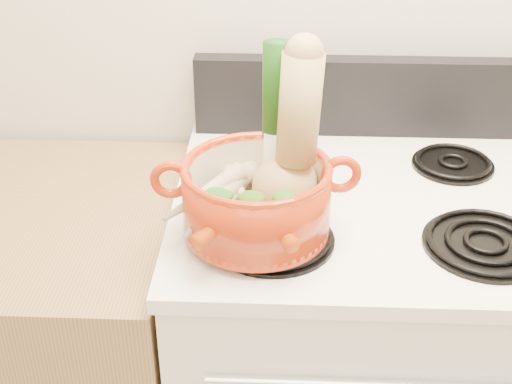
{
  "coord_description": "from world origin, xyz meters",
  "views": [
    {
      "loc": [
        -0.17,
        0.18,
        1.69
      ],
      "look_at": [
        -0.22,
        1.23,
        1.06
      ],
      "focal_mm": 50.0,
      "sensor_mm": 36.0,
      "label": 1
    }
  ],
  "objects_px": {
    "squash": "(286,136)",
    "dutch_oven": "(256,198)",
    "stove_body": "(353,377)",
    "leek": "(276,123)"
  },
  "relations": [
    {
      "from": "stove_body",
      "to": "squash",
      "type": "height_order",
      "value": "squash"
    },
    {
      "from": "stove_body",
      "to": "dutch_oven",
      "type": "distance_m",
      "value": 0.63
    },
    {
      "from": "stove_body",
      "to": "dutch_oven",
      "type": "relative_size",
      "value": 3.51
    },
    {
      "from": "stove_body",
      "to": "dutch_oven",
      "type": "xyz_separation_m",
      "value": [
        -0.22,
        -0.15,
        0.57
      ]
    },
    {
      "from": "stove_body",
      "to": "leek",
      "type": "xyz_separation_m",
      "value": [
        -0.19,
        -0.09,
        0.69
      ]
    },
    {
      "from": "squash",
      "to": "dutch_oven",
      "type": "bearing_deg",
      "value": -178.39
    },
    {
      "from": "stove_body",
      "to": "squash",
      "type": "xyz_separation_m",
      "value": [
        -0.17,
        -0.12,
        0.68
      ]
    },
    {
      "from": "leek",
      "to": "squash",
      "type": "bearing_deg",
      "value": -59.39
    },
    {
      "from": "dutch_oven",
      "to": "squash",
      "type": "relative_size",
      "value": 0.87
    },
    {
      "from": "dutch_oven",
      "to": "squash",
      "type": "distance_m",
      "value": 0.13
    }
  ]
}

